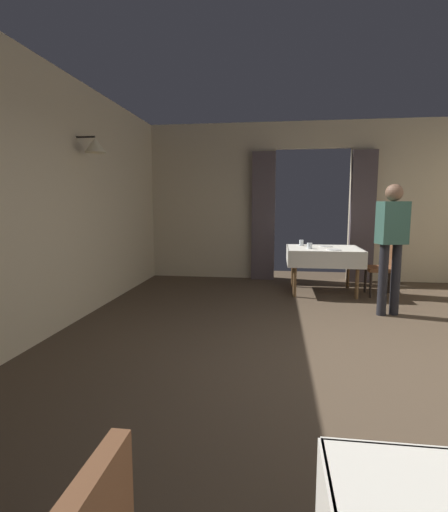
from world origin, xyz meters
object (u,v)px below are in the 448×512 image
(chair_mid_right, at_px, (387,264))
(glass_mid_c, at_px, (301,243))
(plate_mid_d, at_px, (326,246))
(person_waiter_by_doorway, at_px, (392,238))
(glass_mid_a, at_px, (310,246))
(dining_table_mid, at_px, (323,254))
(plate_mid_b, at_px, (334,250))

(chair_mid_right, height_order, glass_mid_c, chair_mid_right)
(plate_mid_d, distance_m, person_waiter_by_doorway, 1.57)
(glass_mid_c, distance_m, plate_mid_d, 0.42)
(glass_mid_a, height_order, plate_mid_d, glass_mid_a)
(glass_mid_a, distance_m, plate_mid_d, 0.45)
(dining_table_mid, distance_m, person_waiter_by_doorway, 1.47)
(dining_table_mid, height_order, plate_mid_b, plate_mid_b)
(dining_table_mid, relative_size, plate_mid_b, 5.16)
(glass_mid_a, distance_m, plate_mid_b, 0.39)
(glass_mid_c, height_order, person_waiter_by_doorway, person_waiter_by_doorway)
(chair_mid_right, height_order, glass_mid_a, chair_mid_right)
(glass_mid_a, bearing_deg, dining_table_mid, 33.95)
(glass_mid_c, bearing_deg, chair_mid_right, -15.59)
(glass_mid_c, bearing_deg, plate_mid_b, -51.24)
(plate_mid_b, relative_size, person_waiter_by_doorway, 0.13)
(chair_mid_right, bearing_deg, glass_mid_c, 164.41)
(chair_mid_right, xyz_separation_m, plate_mid_b, (-0.86, -0.21, 0.24))
(dining_table_mid, bearing_deg, plate_mid_b, -68.64)
(chair_mid_right, relative_size, plate_mid_b, 4.05)
(dining_table_mid, bearing_deg, plate_mid_d, 71.71)
(glass_mid_a, xyz_separation_m, person_waiter_by_doorway, (0.95, -1.07, 0.23))
(plate_mid_d, relative_size, person_waiter_by_doorway, 0.13)
(dining_table_mid, xyz_separation_m, person_waiter_by_doorway, (0.71, -1.24, 0.37))
(dining_table_mid, relative_size, person_waiter_by_doorway, 0.69)
(glass_mid_c, bearing_deg, plate_mid_d, -14.66)
(dining_table_mid, height_order, glass_mid_c, glass_mid_c)
(glass_mid_c, relative_size, person_waiter_by_doorway, 0.06)
(plate_mid_b, height_order, plate_mid_d, same)
(chair_mid_right, xyz_separation_m, glass_mid_c, (-1.32, 0.37, 0.29))
(plate_mid_b, xyz_separation_m, glass_mid_c, (-0.47, 0.58, 0.05))
(plate_mid_d, bearing_deg, glass_mid_a, -132.09)
(chair_mid_right, relative_size, person_waiter_by_doorway, 0.54)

